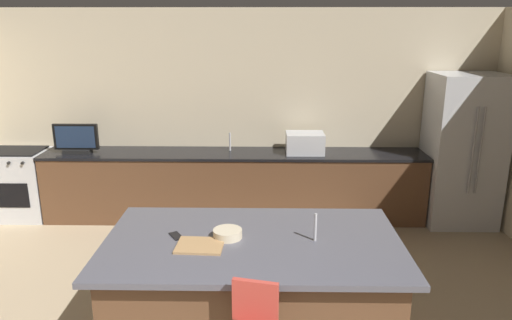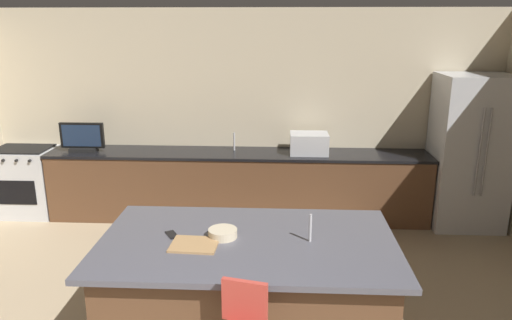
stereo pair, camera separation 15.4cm
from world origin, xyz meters
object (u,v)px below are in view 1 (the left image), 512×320
Objects in this scene: kitchen_island at (253,292)px; range_oven at (19,184)px; refrigerator at (462,150)px; cutting_board at (200,246)px; fruit_bowl at (228,234)px; tv_monitor at (76,140)px; cell_phone at (176,236)px; microwave at (305,143)px.

range_oven is at bearing 140.48° from kitchen_island.
refrigerator is 4.00m from cutting_board.
cutting_board is at bearing -140.58° from fruit_bowl.
tv_monitor is (-4.90, 0.01, 0.11)m from refrigerator.
fruit_bowl is at bearing -40.87° from range_oven.
range_oven is at bearing 176.59° from tv_monitor.
range_oven is 1.62× the size of tv_monitor.
fruit_bowl is (2.12, -2.52, -0.13)m from tv_monitor.
tv_monitor is 3.04m from cell_phone.
microwave is (3.77, 0.00, 0.57)m from range_oven.
refrigerator is 2.09× the size of range_oven.
range_oven is (-3.16, 2.61, -0.01)m from kitchen_island.
microwave is 0.85× the size of tv_monitor.
kitchen_island is at bearing -47.90° from tv_monitor.
range_oven is 3.96m from fruit_bowl.
tv_monitor is at bearing -3.41° from range_oven.
tv_monitor reaches higher than kitchen_island.
cutting_board is (1.92, -2.68, -0.15)m from tv_monitor.
cutting_board is at bearing -44.50° from range_oven.
refrigerator is at bearing 44.48° from kitchen_island.
microwave is at bearing 0.02° from range_oven.
kitchen_island is at bearing -39.52° from range_oven.
refrigerator reaches higher than cutting_board.
refrigerator is 4.04m from cell_phone.
fruit_bowl is at bearing -107.31° from microwave.
cell_phone is at bearing 139.78° from cutting_board.
cutting_board is (-2.98, -2.67, -0.04)m from refrigerator.
range_oven is 3.92m from cutting_board.
cell_phone is at bearing -115.20° from microwave.
cutting_board is at bearing -71.78° from cell_phone.
kitchen_island is 1.18× the size of refrigerator.
refrigerator reaches higher than cell_phone.
microwave is 2.91m from cutting_board.
microwave is 2.92m from tv_monitor.
kitchen_island is 2.47× the size of range_oven.
microwave is (0.61, 2.61, 0.56)m from kitchen_island.
cell_phone is 0.27m from cutting_board.
refrigerator is 4.90m from tv_monitor.
fruit_bowl is at bearing -49.95° from tv_monitor.
refrigerator is at bearing -1.86° from microwave.
kitchen_island is 3.67m from refrigerator.
cutting_board is at bearing -162.82° from kitchen_island.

